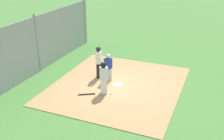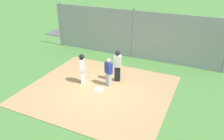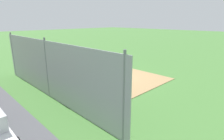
{
  "view_description": "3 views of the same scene",
  "coord_description": "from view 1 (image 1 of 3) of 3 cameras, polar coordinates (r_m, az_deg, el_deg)",
  "views": [
    {
      "loc": [
        11.97,
        4.62,
        6.49
      ],
      "look_at": [
        -0.32,
        -0.45,
        0.67
      ],
      "focal_mm": 44.05,
      "sensor_mm": 36.0,
      "label": 1
    },
    {
      "loc": [
        -4.78,
        8.7,
        6.02
      ],
      "look_at": [
        -0.47,
        -0.59,
        0.99
      ],
      "focal_mm": 35.82,
      "sensor_mm": 36.0,
      "label": 2
    },
    {
      "loc": [
        9.4,
        -9.1,
        4.24
      ],
      "look_at": [
        0.38,
        -0.2,
        0.72
      ],
      "focal_mm": 28.93,
      "sensor_mm": 36.0,
      "label": 3
    }
  ],
  "objects": [
    {
      "name": "parked_car_red",
      "position": [
        20.89,
        -19.91,
        5.89
      ],
      "size": [
        4.3,
        2.09,
        1.28
      ],
      "rotation": [
        0.0,
        0.0,
        3.21
      ],
      "color": "maroon",
      "rests_on": "parking_lot"
    },
    {
      "name": "baseball_bat",
      "position": [
        13.45,
        -5.27,
        -5.02
      ],
      "size": [
        0.47,
        0.74,
        0.06
      ],
      "primitive_type": "cylinder",
      "rotation": [
        0.0,
        1.57,
        5.24
      ],
      "color": "black",
      "rests_on": "dirt_infield"
    },
    {
      "name": "home_plate",
      "position": [
        14.36,
        1.18,
        -3.04
      ],
      "size": [
        0.48,
        0.48,
        0.02
      ],
      "primitive_type": "cube",
      "rotation": [
        0.0,
        0.0,
        0.09
      ],
      "color": "white",
      "rests_on": "dirt_infield"
    },
    {
      "name": "baseball",
      "position": [
        13.43,
        -0.2,
        -4.92
      ],
      "size": [
        0.07,
        0.07,
        0.07
      ],
      "primitive_type": "sphere",
      "color": "white",
      "rests_on": "dirt_infield"
    },
    {
      "name": "backstop_fence",
      "position": [
        16.05,
        -15.3,
        5.07
      ],
      "size": [
        12.0,
        0.1,
        3.35
      ],
      "color": "#93999E",
      "rests_on": "ground_plane"
    },
    {
      "name": "ground_plane",
      "position": [
        14.38,
        1.18,
        -3.19
      ],
      "size": [
        140.0,
        140.0,
        0.0
      ],
      "primitive_type": "plane",
      "color": "#477A38"
    },
    {
      "name": "catcher",
      "position": [
        14.47,
        -0.83,
        0.57
      ],
      "size": [
        0.46,
        0.41,
        1.53
      ],
      "rotation": [
        0.0,
        0.0,
        1.08
      ],
      "color": "#9E9EA3",
      "rests_on": "dirt_infield"
    },
    {
      "name": "runner",
      "position": [
        13.13,
        -1.73,
        -1.17
      ],
      "size": [
        0.42,
        0.46,
        1.66
      ],
      "rotation": [
        0.0,
        0.0,
        3.67
      ],
      "color": "silver",
      "rests_on": "dirt_infield"
    },
    {
      "name": "umpire",
      "position": [
        14.85,
        -2.78,
        1.77
      ],
      "size": [
        0.44,
        0.35,
        1.77
      ],
      "rotation": [
        0.0,
        0.0,
        1.84
      ],
      "color": "black",
      "rests_on": "dirt_infield"
    },
    {
      "name": "dirt_infield",
      "position": [
        14.37,
        1.18,
        -3.13
      ],
      "size": [
        7.2,
        6.4,
        0.03
      ],
      "primitive_type": "cube",
      "color": "#A88456",
      "rests_on": "ground_plane"
    }
  ]
}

